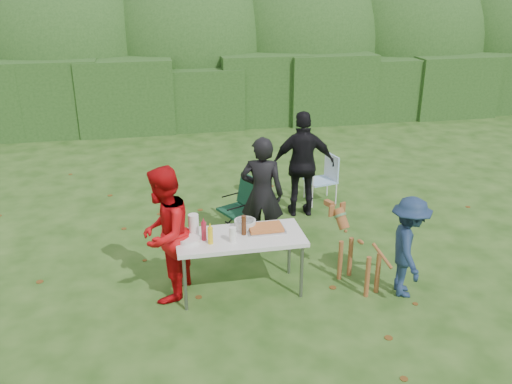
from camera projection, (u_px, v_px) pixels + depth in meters
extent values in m
plane|color=#1E4211|center=(268.00, 296.00, 6.48)|extent=(80.00, 80.00, 0.00)
cube|color=#23471C|center=(197.00, 93.00, 13.43)|extent=(22.00, 1.40, 1.70)
ellipsoid|color=#3D6628|center=(189.00, 53.00, 14.61)|extent=(20.00, 2.60, 3.20)
cube|color=silver|center=(240.00, 238.00, 6.33)|extent=(1.50, 0.70, 0.05)
cylinder|color=slate|center=(185.00, 284.00, 6.08)|extent=(0.04, 0.04, 0.69)
cylinder|color=slate|center=(302.00, 271.00, 6.34)|extent=(0.04, 0.04, 0.69)
cylinder|color=slate|center=(181.00, 260.00, 6.59)|extent=(0.04, 0.04, 0.69)
cylinder|color=slate|center=(289.00, 249.00, 6.85)|extent=(0.04, 0.04, 0.69)
imported|color=black|center=(262.00, 194.00, 7.34)|extent=(0.68, 0.55, 1.61)
imported|color=#BD0A0E|center=(164.00, 234.00, 6.20)|extent=(0.87, 0.96, 1.62)
imported|color=black|center=(303.00, 164.00, 8.39)|extent=(1.02, 0.52, 1.67)
imported|color=#192C4A|center=(408.00, 247.00, 6.31)|extent=(0.65, 0.89, 1.24)
cube|color=#B7B7BA|center=(266.00, 229.00, 6.45)|extent=(0.45, 0.30, 0.02)
cube|color=#CA6D32|center=(266.00, 227.00, 6.44)|extent=(0.40, 0.26, 0.04)
cylinder|color=yellow|center=(210.00, 236.00, 6.10)|extent=(0.06, 0.06, 0.20)
cylinder|color=maroon|center=(204.00, 231.00, 6.18)|extent=(0.06, 0.06, 0.22)
cylinder|color=#47230F|center=(244.00, 225.00, 6.30)|extent=(0.06, 0.06, 0.24)
cylinder|color=white|center=(194.00, 225.00, 6.29)|extent=(0.12, 0.12, 0.26)
cylinder|color=white|center=(233.00, 235.00, 6.14)|extent=(0.08, 0.08, 0.18)
cylinder|color=silver|center=(245.00, 224.00, 6.50)|extent=(0.26, 0.26, 0.10)
cylinder|color=white|center=(189.00, 240.00, 6.16)|extent=(0.24, 0.24, 0.05)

